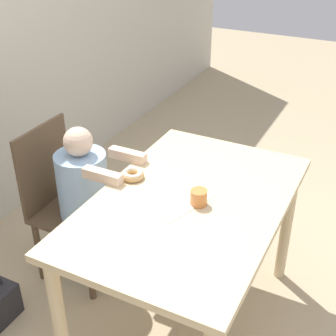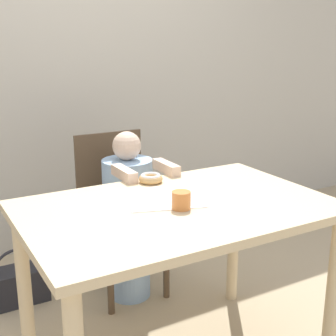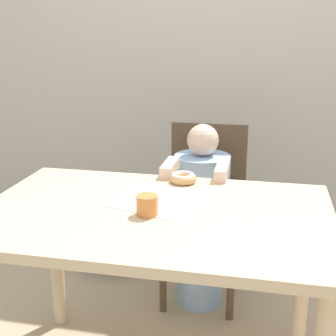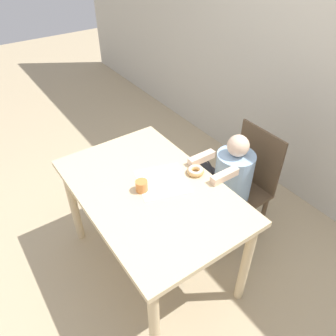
{
  "view_description": "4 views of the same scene",
  "coord_description": "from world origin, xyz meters",
  "px_view_note": "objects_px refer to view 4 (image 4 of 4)",
  "views": [
    {
      "loc": [
        -1.58,
        -0.69,
        1.92
      ],
      "look_at": [
        0.02,
        0.12,
        0.88
      ],
      "focal_mm": 50.0,
      "sensor_mm": 36.0,
      "label": 1
    },
    {
      "loc": [
        -0.9,
        -1.51,
        1.4
      ],
      "look_at": [
        0.02,
        0.12,
        0.88
      ],
      "focal_mm": 50.0,
      "sensor_mm": 36.0,
      "label": 2
    },
    {
      "loc": [
        0.36,
        -1.48,
        1.37
      ],
      "look_at": [
        0.02,
        0.12,
        0.88
      ],
      "focal_mm": 50.0,
      "sensor_mm": 36.0,
      "label": 3
    },
    {
      "loc": [
        1.29,
        -0.76,
        2.1
      ],
      "look_at": [
        0.02,
        0.12,
        0.88
      ],
      "focal_mm": 35.0,
      "sensor_mm": 36.0,
      "label": 4
    }
  ],
  "objects_px": {
    "handbag": "(204,176)",
    "cup": "(142,186)",
    "donut": "(195,171)",
    "child_figure": "(231,191)",
    "chair": "(243,185)"
  },
  "relations": [
    {
      "from": "handbag",
      "to": "cup",
      "type": "bearing_deg",
      "value": -63.34
    },
    {
      "from": "donut",
      "to": "cup",
      "type": "relative_size",
      "value": 1.47
    },
    {
      "from": "donut",
      "to": "cup",
      "type": "height_order",
      "value": "cup"
    },
    {
      "from": "child_figure",
      "to": "donut",
      "type": "distance_m",
      "value": 0.46
    },
    {
      "from": "chair",
      "to": "cup",
      "type": "height_order",
      "value": "chair"
    },
    {
      "from": "chair",
      "to": "cup",
      "type": "relative_size",
      "value": 11.89
    },
    {
      "from": "cup",
      "to": "chair",
      "type": "bearing_deg",
      "value": 83.62
    },
    {
      "from": "child_figure",
      "to": "donut",
      "type": "height_order",
      "value": "child_figure"
    },
    {
      "from": "donut",
      "to": "cup",
      "type": "xyz_separation_m",
      "value": [
        -0.06,
        -0.37,
        0.01
      ]
    },
    {
      "from": "chair",
      "to": "donut",
      "type": "height_order",
      "value": "chair"
    },
    {
      "from": "donut",
      "to": "handbag",
      "type": "distance_m",
      "value": 1.03
    },
    {
      "from": "child_figure",
      "to": "cup",
      "type": "distance_m",
      "value": 0.78
    },
    {
      "from": "donut",
      "to": "handbag",
      "type": "height_order",
      "value": "donut"
    },
    {
      "from": "chair",
      "to": "donut",
      "type": "xyz_separation_m",
      "value": [
        -0.03,
        -0.45,
        0.33
      ]
    },
    {
      "from": "handbag",
      "to": "cup",
      "type": "distance_m",
      "value": 1.26
    }
  ]
}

